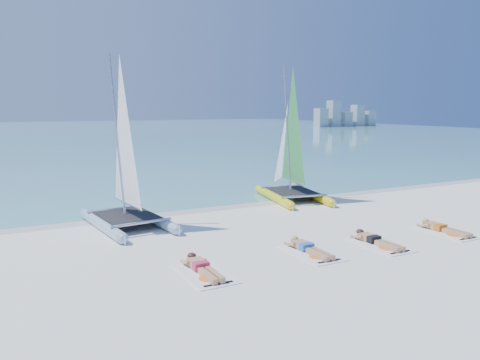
# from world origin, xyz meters

# --- Properties ---
(ground) EXTENTS (140.00, 140.00, 0.00)m
(ground) POSITION_xyz_m (0.00, 0.00, 0.00)
(ground) COLOR white
(ground) RESTS_ON ground
(sea) EXTENTS (140.00, 115.00, 0.01)m
(sea) POSITION_xyz_m (0.00, 63.00, 0.01)
(sea) COLOR #7BC5CD
(sea) RESTS_ON ground
(wet_sand_strip) EXTENTS (140.00, 1.40, 0.01)m
(wet_sand_strip) POSITION_xyz_m (0.00, 5.50, 0.00)
(wet_sand_strip) COLOR silver
(wet_sand_strip) RESTS_ON ground
(distant_skyline) EXTENTS (14.00, 2.00, 5.00)m
(distant_skyline) POSITION_xyz_m (53.71, 62.00, 1.94)
(distant_skyline) COLOR #A6B0B7
(distant_skyline) RESTS_ON ground
(catamaran_blue) EXTENTS (2.47, 4.40, 5.72)m
(catamaran_blue) POSITION_xyz_m (-3.47, 4.19, 1.71)
(catamaran_blue) COLOR #A7C8DC
(catamaran_blue) RESTS_ON ground
(catamaran_yellow) EXTENTS (2.76, 4.64, 5.76)m
(catamaran_yellow) POSITION_xyz_m (3.81, 5.75, 1.81)
(catamaran_yellow) COLOR yellow
(catamaran_yellow) RESTS_ON ground
(towel_a) EXTENTS (1.00, 1.85, 0.02)m
(towel_a) POSITION_xyz_m (-2.97, -1.09, 0.01)
(towel_a) COLOR white
(towel_a) RESTS_ON ground
(sunbather_a) EXTENTS (0.37, 1.73, 0.26)m
(sunbather_a) POSITION_xyz_m (-2.97, -0.90, 0.12)
(sunbather_a) COLOR tan
(sunbather_a) RESTS_ON towel_a
(towel_b) EXTENTS (1.00, 1.85, 0.02)m
(towel_b) POSITION_xyz_m (0.13, -0.98, 0.01)
(towel_b) COLOR white
(towel_b) RESTS_ON ground
(sunbather_b) EXTENTS (0.37, 1.73, 0.26)m
(sunbather_b) POSITION_xyz_m (0.13, -0.79, 0.12)
(sunbather_b) COLOR tan
(sunbather_b) RESTS_ON towel_b
(towel_c) EXTENTS (1.00, 1.85, 0.02)m
(towel_c) POSITION_xyz_m (2.25, -1.26, 0.01)
(towel_c) COLOR white
(towel_c) RESTS_ON ground
(sunbather_c) EXTENTS (0.37, 1.73, 0.26)m
(sunbather_c) POSITION_xyz_m (2.25, -1.07, 0.12)
(sunbather_c) COLOR tan
(sunbather_c) RESTS_ON towel_c
(towel_d) EXTENTS (1.00, 1.85, 0.02)m
(towel_d) POSITION_xyz_m (5.01, -1.22, 0.01)
(towel_d) COLOR white
(towel_d) RESTS_ON ground
(sunbather_d) EXTENTS (0.37, 1.73, 0.26)m
(sunbather_d) POSITION_xyz_m (5.01, -1.03, 0.12)
(sunbather_d) COLOR tan
(sunbather_d) RESTS_ON towel_d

